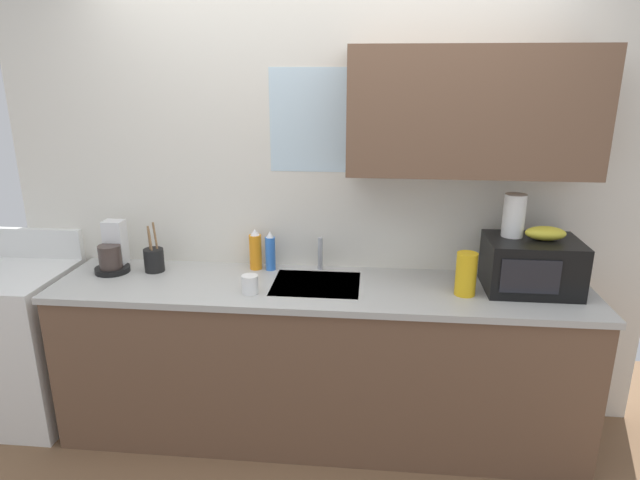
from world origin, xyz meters
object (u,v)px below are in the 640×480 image
Objects in this scene: banana_bunch at (546,233)px; mug_white at (250,284)px; dish_soap_bottle_blue at (270,252)px; dish_soap_bottle_orange at (255,250)px; stove_range at (20,344)px; utensil_crock at (154,259)px; microwave at (531,265)px; paper_towel_roll at (514,215)px; cereal_canister at (466,274)px; coffee_maker at (113,253)px.

banana_bunch is 1.51m from mug_white.
dish_soap_bottle_orange is at bearing 176.44° from dish_soap_bottle_blue.
utensil_crock is at bearing 8.17° from stove_range.
paper_towel_roll reaches higher than microwave.
cereal_canister is (1.13, -0.26, -0.00)m from dish_soap_bottle_orange.
paper_towel_roll is 1.00× the size of cereal_canister.
coffee_maker reaches higher than cereal_canister.
paper_towel_roll is (-0.15, 0.05, 0.08)m from banana_bunch.
dish_soap_bottle_blue is at bearing 83.46° from mug_white.
dish_soap_bottle_orange reaches higher than mug_white.
coffee_maker is 0.88m from dish_soap_bottle_blue.
coffee_maker is 0.87m from mug_white.
microwave is 2.09× the size of paper_towel_roll.
stove_range is 4.91× the size of paper_towel_roll.
dish_soap_bottle_orange is at bearing 9.57° from utensil_crock.
stove_range is 2.98m from banana_bunch.
banana_bunch reaches higher than microwave.
dish_soap_bottle_orange is 0.57m from utensil_crock.
dish_soap_bottle_orange is 1.16m from cereal_canister.
utensil_crock is (-2.08, 0.07, -0.23)m from banana_bunch.
dish_soap_bottle_orange is 0.36m from mug_white.
mug_white is (-0.04, -0.35, -0.06)m from dish_soap_bottle_blue.
mug_white is (-1.42, -0.19, -0.09)m from microwave.
stove_range is 2.56m from cereal_canister.
cereal_canister is at bearing -4.72° from coffee_maker.
microwave is at bearing -178.23° from banana_bunch.
utensil_crock is (-1.93, 0.02, -0.31)m from paper_towel_roll.
stove_range is 0.80m from coffee_maker.
coffee_maker is at bearing 163.47° from mug_white.
microwave is 2.09× the size of cereal_canister.
dish_soap_bottle_blue is (-1.28, 0.11, -0.27)m from paper_towel_roll.
cereal_canister is at bearing -147.99° from paper_towel_roll.
stove_range is 1.49m from dish_soap_bottle_orange.
microwave is 1.39m from dish_soap_bottle_blue.
utensil_crock is at bearing 156.82° from mug_white.
coffee_maker is at bearing 178.55° from banana_bunch.
coffee_maker reaches higher than mug_white.
stove_range is 4.90× the size of cereal_canister.
dish_soap_bottle_orange is (0.79, 0.11, 0.01)m from coffee_maker.
microwave is at bearing -2.02° from utensil_crock.
coffee_maker is at bearing -172.36° from dish_soap_bottle_orange.
cereal_canister is (-0.24, -0.15, -0.27)m from paper_towel_roll.
dish_soap_bottle_blue is 0.96× the size of dish_soap_bottle_orange.
stove_range is at bearing -177.98° from paper_towel_roll.
mug_white is 0.66m from utensil_crock.
coffee_maker reaches higher than dish_soap_bottle_blue.
coffee_maker is at bearing -177.13° from utensil_crock.
cereal_canister is at bearing -163.83° from microwave.
paper_towel_roll is (-0.10, 0.05, 0.24)m from microwave.
banana_bunch is 2.32m from coffee_maker.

